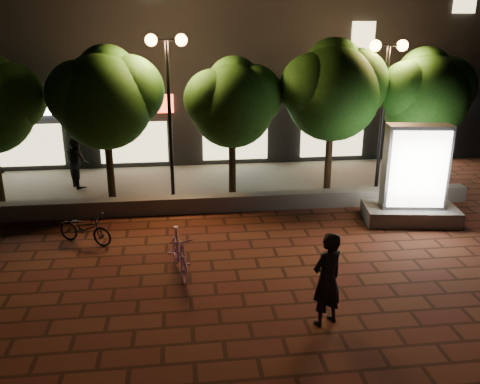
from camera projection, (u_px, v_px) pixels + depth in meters
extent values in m
plane|color=#522919|center=(236.00, 270.00, 12.01)|extent=(80.00, 80.00, 0.00)
cube|color=slate|center=(221.00, 203.00, 15.68)|extent=(16.00, 0.45, 0.50)
cube|color=slate|center=(215.00, 184.00, 18.10)|extent=(16.00, 5.00, 0.08)
cube|color=black|center=(203.00, 35.00, 22.60)|extent=(28.00, 8.00, 10.00)
cube|color=white|center=(22.00, 106.00, 18.76)|extent=(3.20, 0.12, 0.70)
cube|color=beige|center=(28.00, 145.00, 19.24)|extent=(2.60, 0.10, 1.60)
cube|color=red|center=(131.00, 104.00, 19.22)|extent=(3.20, 0.12, 0.70)
cube|color=beige|center=(134.00, 143.00, 19.70)|extent=(2.60, 0.10, 1.60)
cube|color=#39ACCE|center=(235.00, 102.00, 19.68)|extent=(3.20, 0.12, 0.70)
cube|color=beige|center=(235.00, 140.00, 20.16)|extent=(2.60, 0.10, 1.60)
cube|color=orange|center=(334.00, 100.00, 20.14)|extent=(3.20, 0.12, 0.70)
cube|color=beige|center=(332.00, 137.00, 20.62)|extent=(2.60, 0.10, 1.60)
cube|color=beige|center=(429.00, 99.00, 20.60)|extent=(3.20, 0.12, 0.70)
cube|color=beige|center=(425.00, 135.00, 21.08)|extent=(2.60, 0.10, 1.60)
cube|color=beige|center=(363.00, 38.00, 19.47)|extent=(0.90, 0.10, 1.20)
sphere|color=#205118|center=(11.00, 97.00, 15.44)|extent=(2.10, 2.10, 2.10)
cylinder|color=black|center=(110.00, 163.00, 16.27)|extent=(0.24, 0.24, 2.34)
sphere|color=#205118|center=(104.00, 102.00, 15.63)|extent=(3.00, 3.00, 3.00)
sphere|color=#205118|center=(129.00, 91.00, 15.80)|extent=(2.25, 2.25, 2.25)
sphere|color=#205118|center=(80.00, 95.00, 15.33)|extent=(2.10, 2.10, 2.10)
sphere|color=#205118|center=(107.00, 76.00, 15.72)|extent=(1.95, 1.95, 1.95)
cylinder|color=black|center=(232.00, 161.00, 16.75)|extent=(0.24, 0.24, 2.21)
sphere|color=#205118|center=(232.00, 106.00, 16.16)|extent=(2.70, 2.70, 2.70)
sphere|color=#205118|center=(252.00, 95.00, 16.32)|extent=(2.03, 2.03, 2.02)
sphere|color=#205118|center=(213.00, 99.00, 15.86)|extent=(1.89, 1.89, 1.89)
sphere|color=#205118|center=(234.00, 83.00, 16.28)|extent=(1.76, 1.76, 1.76)
cylinder|color=black|center=(329.00, 155.00, 17.10)|extent=(0.24, 0.24, 2.43)
sphere|color=#205118|center=(332.00, 94.00, 16.43)|extent=(3.10, 3.10, 3.10)
sphere|color=#205118|center=(354.00, 83.00, 16.61)|extent=(2.33, 2.33, 2.33)
sphere|color=#205118|center=(313.00, 87.00, 16.12)|extent=(2.17, 2.17, 2.17)
sphere|color=#205118|center=(334.00, 69.00, 16.52)|extent=(2.01, 2.02, 2.02)
cylinder|color=black|center=(418.00, 154.00, 17.49)|extent=(0.24, 0.24, 2.29)
sphere|color=#205118|center=(425.00, 98.00, 16.86)|extent=(2.90, 2.90, 2.90)
sphere|color=#205118|center=(443.00, 88.00, 17.03)|extent=(2.18, 2.17, 2.17)
sphere|color=#205118|center=(409.00, 91.00, 16.56)|extent=(2.03, 2.03, 2.03)
sphere|color=#205118|center=(425.00, 75.00, 16.96)|extent=(1.89, 1.88, 1.88)
cylinder|color=black|center=(170.00, 123.00, 15.88)|extent=(0.12, 0.12, 5.00)
cylinder|color=black|center=(166.00, 40.00, 15.07)|extent=(0.90, 0.08, 0.08)
sphere|color=#FF963F|center=(151.00, 40.00, 15.02)|extent=(0.36, 0.36, 0.36)
sphere|color=#FF963F|center=(181.00, 40.00, 15.12)|extent=(0.36, 0.36, 0.36)
cylinder|color=black|center=(382.00, 121.00, 16.72)|extent=(0.12, 0.12, 4.80)
cylinder|color=black|center=(389.00, 46.00, 15.94)|extent=(0.90, 0.08, 0.08)
sphere|color=#FF963F|center=(375.00, 46.00, 15.89)|extent=(0.36, 0.36, 0.36)
sphere|color=#FF963F|center=(403.00, 46.00, 15.99)|extent=(0.36, 0.36, 0.36)
cube|color=slate|center=(410.00, 214.00, 14.87)|extent=(2.84, 1.72, 0.44)
cube|color=#4C4C51|center=(415.00, 167.00, 14.40)|extent=(1.85, 0.87, 2.44)
cube|color=white|center=(419.00, 170.00, 14.10)|extent=(1.60, 0.28, 2.22)
cube|color=white|center=(412.00, 164.00, 14.71)|extent=(1.60, 0.28, 2.22)
imported|color=#C27AA9|center=(179.00, 253.00, 11.66)|extent=(0.82, 1.84, 1.07)
imported|color=black|center=(327.00, 279.00, 9.59)|extent=(0.83, 0.73, 1.92)
imported|color=black|center=(85.00, 228.00, 13.30)|extent=(1.70, 1.25, 0.85)
imported|color=black|center=(77.00, 161.00, 17.47)|extent=(1.03, 1.11, 1.82)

